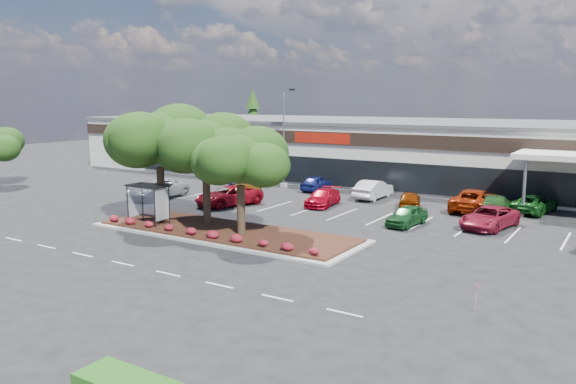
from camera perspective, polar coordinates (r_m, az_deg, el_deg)
The scene contains 27 objects.
ground at distance 31.65m, azimuth -8.07°, elevation -6.13°, with size 160.00×160.00×0.00m, color black.
retail_store at distance 60.65m, azimuth 13.10°, elevation 4.15°, with size 80.40×25.20×6.25m.
landscape_island at distance 35.84m, azimuth -6.39°, elevation -4.05°, with size 18.00×6.00×0.26m.
lane_markings at distance 39.99m, azimuth 1.46°, elevation -2.76°, with size 33.12×20.06×0.01m.
shrub_row at distance 34.18m, azimuth -8.60°, elevation -4.09°, with size 17.00×0.80×0.50m, color maroon, non-canonical shape.
bus_shelter at distance 38.31m, azimuth -13.88°, elevation -0.07°, with size 2.75×1.55×2.59m.
island_tree_west at distance 39.48m, azimuth -12.88°, elevation 3.02°, with size 7.20×7.20×7.89m, color #1F3E13, non-canonical shape.
island_tree_mid at distance 37.66m, azimuth -8.33°, elevation 2.43°, with size 6.60×6.60×7.32m, color #1F3E13, non-canonical shape.
island_tree_east at distance 34.06m, azimuth -4.83°, elevation 1.08°, with size 5.80×5.80×6.50m, color #1F3E13, non-canonical shape.
conifer_north_west at distance 85.34m, azimuth -3.57°, elevation 7.04°, with size 4.40×4.40×10.00m, color #1F3E13.
person_waiting at distance 38.41m, azimuth -12.61°, elevation -1.84°, with size 0.61×0.40×1.67m, color #594C47.
light_pole at distance 53.96m, azimuth -0.35°, elevation 4.92°, with size 1.43×0.56×9.56m.
survey_stake at distance 24.02m, azimuth 18.61°, elevation -9.81°, with size 0.08×0.14×1.11m.
car_0 at distance 49.65m, azimuth -13.12°, elevation 0.32°, with size 2.69×5.83×1.62m, color #989DA3.
car_1 at distance 45.25m, azimuth -6.06°, elevation -0.40°, with size 2.58×5.60×1.56m, color maroon.
car_2 at distance 47.03m, azimuth -5.07°, elevation -0.12°, with size 1.92×4.73×1.37m, color brown.
car_3 at distance 44.97m, azimuth 3.58°, elevation -0.57°, with size 1.86×4.58×1.33m, color #9E0316.
car_5 at distance 38.69m, azimuth 11.99°, elevation -2.36°, with size 1.60×3.99×1.36m, color #194F21.
car_6 at distance 39.37m, azimuth 19.79°, elevation -2.46°, with size 2.38×5.15×1.43m, color maroon.
car_9 at distance 54.10m, azimuth -4.38°, elevation 1.31°, with size 2.39×5.88×1.71m, color #151953.
car_10 at distance 51.71m, azimuth -4.32°, elevation 0.77°, with size 1.99×4.90×1.42m, color black.
car_11 at distance 52.49m, azimuth 2.88°, elevation 0.91°, with size 1.67×4.15×1.41m, color navy.
car_12 at distance 48.65m, azimuth 8.65°, elevation 0.26°, with size 1.70×4.88×1.61m, color silver.
car_13 at distance 44.90m, azimuth 12.27°, elevation -0.76°, with size 1.61×3.99×1.36m, color #652202.
car_14 at distance 45.07m, azimuth 18.44°, elevation -0.78°, with size 2.80×6.08×1.69m, color #8F2206.
car_15 at distance 43.97m, azimuth 20.27°, elevation -1.24°, with size 2.12×5.21×1.51m, color #1F4B1C.
car_16 at distance 45.93m, azimuth 23.73°, elevation -1.12°, with size 2.25×4.88×1.36m, color #165119.
Camera 1 is at (19.83, -23.19, 8.39)m, focal length 35.00 mm.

